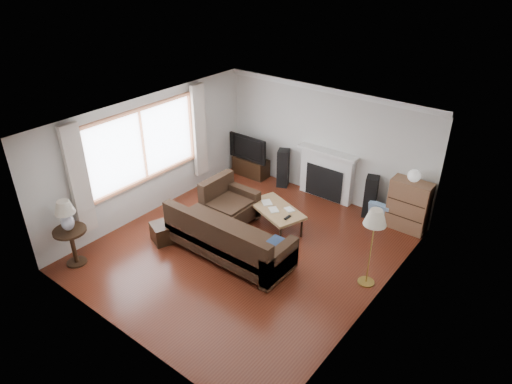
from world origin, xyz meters
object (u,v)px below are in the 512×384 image
Objects in this scene: tv_stand at (251,167)px; floor_lamp at (371,248)px; coffee_table at (276,218)px; side_table at (73,247)px; bookshelf at (409,205)px; sectional_sofa at (229,236)px.

tv_stand is 0.62× the size of floor_lamp.
tv_stand is 0.75× the size of coffee_table.
floor_lamp is 5.16m from side_table.
floor_lamp reaches higher than coffee_table.
tv_stand is 1.25× the size of side_table.
floor_lamp reaches higher than tv_stand.
bookshelf reaches higher than coffee_table.
sectional_sofa is 2.51m from floor_lamp.
sectional_sofa is 3.66× the size of side_table.
sectional_sofa is (1.75, -2.84, 0.20)m from tv_stand.
side_table is (-4.37, -2.72, -0.37)m from floor_lamp.
bookshelf is at bearing 0.43° from tv_stand.
bookshelf is 1.49× the size of side_table.
bookshelf reaches higher than tv_stand.
side_table is (-2.17, -3.14, 0.12)m from coffee_table.
floor_lamp is at bearing -26.00° from tv_stand.
floor_lamp is (0.14, -2.03, 0.19)m from bookshelf.
floor_lamp is at bearing 31.87° from side_table.
tv_stand is at bearing -179.57° from bookshelf.
floor_lamp is (2.34, 0.85, 0.30)m from sectional_sofa.
bookshelf is at bearing 57.80° from coffee_table.
floor_lamp is at bearing -86.12° from bookshelf.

